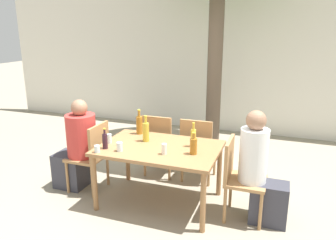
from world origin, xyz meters
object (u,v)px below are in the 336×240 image
Objects in this scene: amber_bottle_2 at (139,124)px; drinking_glass_3 at (164,149)px; patio_chair_0 at (92,153)px; person_seated_1 at (260,174)px; dining_table_front at (160,153)px; patio_chair_3 at (198,146)px; amber_bottle_3 at (193,146)px; drinking_glass_0 at (109,139)px; patio_chair_2 at (159,141)px; person_seated_0 at (77,149)px; oil_cruet_0 at (193,137)px; wine_bottle_1 at (105,141)px; drinking_glass_1 at (97,149)px; drinking_glass_2 at (120,147)px; oil_cruet_4 at (146,131)px; patio_chair_1 at (238,174)px.

amber_bottle_2 is 0.81m from drinking_glass_3.
person_seated_1 is (2.12, -0.00, 0.04)m from patio_chair_0.
dining_table_front is 1.54× the size of patio_chair_3.
amber_bottle_3 reaches higher than drinking_glass_0.
patio_chair_0 is 1.00× the size of patio_chair_2.
patio_chair_2 is 1.15m from person_seated_0.
oil_cruet_0 reaches higher than wine_bottle_1.
oil_cruet_0 is 1.03m from drinking_glass_0.
amber_bottle_3 is at bearing 21.02° from drinking_glass_3.
drinking_glass_0 is 0.32m from drinking_glass_1.
patio_chair_2 reaches higher than drinking_glass_0.
drinking_glass_0 is (-0.05, 0.18, -0.04)m from wine_bottle_1.
drinking_glass_2 is at bearing 69.98° from person_seated_0.
patio_chair_0 reaches higher than drinking_glass_2.
drinking_glass_3 is at bearing -124.27° from oil_cruet_0.
drinking_glass_3 is (-1.04, -0.21, 0.23)m from person_seated_1.
person_seated_1 is at bearing 10.58° from drinking_glass_2.
patio_chair_3 is at bearing 41.87° from drinking_glass_0.
oil_cruet_0 reaches higher than amber_bottle_3.
oil_cruet_0 is (0.38, 0.14, 0.19)m from dining_table_front.
patio_chair_2 is 7.47× the size of drinking_glass_3.
drinking_glass_1 is at bearing -124.37° from oil_cruet_4.
drinking_glass_0 is (-0.63, -0.09, 0.13)m from dining_table_front.
drinking_glass_0 is (-1.00, -0.23, -0.06)m from oil_cruet_0.
oil_cruet_4 is at bearing -178.57° from oil_cruet_0.
patio_chair_2 is at bearing 129.05° from person_seated_0.
wine_bottle_1 is at bearing -102.67° from amber_bottle_2.
wine_bottle_1 is at bearing -130.72° from oil_cruet_4.
amber_bottle_2 is (0.74, 0.37, 0.31)m from person_seated_0.
patio_chair_2 is 3.58× the size of amber_bottle_3.
patio_chair_1 is 1.23m from oil_cruet_4.
dining_table_front is at bearing -159.49° from oil_cruet_0.
drinking_glass_2 reaches higher than drinking_glass_1.
patio_chair_3 is (0.57, 0.00, 0.00)m from patio_chair_2.
patio_chair_2 is at bearing 84.80° from drinking_glass_2.
amber_bottle_2 reaches higher than patio_chair_0.
wine_bottle_1 reaches higher than dining_table_front.
drinking_glass_2 is (0.05, -0.66, -0.08)m from amber_bottle_2.
patio_chair_0 is 2.80× the size of oil_cruet_4.
patio_chair_1 is 8.05× the size of drinking_glass_0.
person_seated_1 reaches higher than person_seated_0.
drinking_glass_0 is 0.77m from drinking_glass_3.
patio_chair_0 is at bearing -144.41° from amber_bottle_2.
patio_chair_0 is at bearing 90.00° from person_seated_0.
amber_bottle_3 is at bearing 86.22° from patio_chair_0.
oil_cruet_0 is at bearing 96.08° from patio_chair_0.
drinking_glass_2 is (0.25, -0.20, -0.00)m from drinking_glass_0.
wine_bottle_1 is 0.15m from drinking_glass_1.
patio_chair_3 reaches higher than drinking_glass_2.
person_seated_0 is 1.58m from oil_cruet_0.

